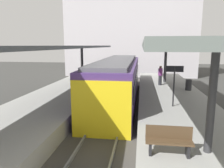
{
  "coord_description": "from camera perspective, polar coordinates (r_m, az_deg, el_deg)",
  "views": [
    {
      "loc": [
        1.68,
        -11.32,
        4.27
      ],
      "look_at": [
        -0.2,
        2.15,
        1.76
      ],
      "focal_mm": 33.6,
      "sensor_mm": 36.0,
      "label": 1
    }
  ],
  "objects": [
    {
      "name": "ground_plane",
      "position": [
        12.21,
        -0.48,
        -10.02
      ],
      "size": [
        80.0,
        80.0,
        0.0
      ],
      "primitive_type": "plane",
      "color": "#383835"
    },
    {
      "name": "platform_left",
      "position": [
        13.13,
        -17.24,
        -6.73
      ],
      "size": [
        4.4,
        28.0,
        1.0
      ],
      "primitive_type": "cube",
      "color": "#9E9E99",
      "rests_on": "ground_plane"
    },
    {
      "name": "platform_right",
      "position": [
        12.11,
        17.79,
        -8.21
      ],
      "size": [
        4.4,
        28.0,
        1.0
      ],
      "primitive_type": "cube",
      "color": "#9E9E99",
      "rests_on": "ground_plane"
    },
    {
      "name": "track_ballast",
      "position": [
        12.18,
        -0.48,
        -9.58
      ],
      "size": [
        3.2,
        28.0,
        0.2
      ],
      "primitive_type": "cube",
      "color": "#423F3D",
      "rests_on": "ground_plane"
    },
    {
      "name": "rail_near_side",
      "position": [
        12.24,
        -3.86,
        -8.65
      ],
      "size": [
        0.08,
        28.0,
        0.14
      ],
      "primitive_type": "cube",
      "color": "slate",
      "rests_on": "track_ballast"
    },
    {
      "name": "rail_far_side",
      "position": [
        12.04,
        2.95,
        -8.97
      ],
      "size": [
        0.08,
        28.0,
        0.14
      ],
      "primitive_type": "cube",
      "color": "slate",
      "rests_on": "track_ballast"
    },
    {
      "name": "commuter_train",
      "position": [
        15.37,
        1.56,
        0.92
      ],
      "size": [
        2.78,
        13.07,
        3.1
      ],
      "color": "#472D6B",
      "rests_on": "track_ballast"
    },
    {
      "name": "canopy_left",
      "position": [
        13.85,
        -15.59,
        9.53
      ],
      "size": [
        4.18,
        21.0,
        3.26
      ],
      "color": "#333335",
      "rests_on": "platform_left"
    },
    {
      "name": "canopy_right",
      "position": [
        12.89,
        17.68,
        9.84
      ],
      "size": [
        4.18,
        21.0,
        3.37
      ],
      "color": "#333335",
      "rests_on": "platform_right"
    },
    {
      "name": "platform_bench",
      "position": [
        6.77,
        15.2,
        -14.42
      ],
      "size": [
        1.4,
        0.41,
        0.86
      ],
      "color": "black",
      "rests_on": "platform_right"
    },
    {
      "name": "platform_sign",
      "position": [
        11.64,
        16.59,
        1.88
      ],
      "size": [
        0.9,
        0.08,
        2.21
      ],
      "color": "#262628",
      "rests_on": "platform_right"
    },
    {
      "name": "litter_bin",
      "position": [
        16.48,
        20.1,
        -0.23
      ],
      "size": [
        0.44,
        0.44,
        0.8
      ],
      "primitive_type": "cylinder",
      "color": "#2D2D30",
      "rests_on": "platform_right"
    },
    {
      "name": "passenger_near_bench",
      "position": [
        17.91,
        13.0,
        2.36
      ],
      "size": [
        0.36,
        0.36,
        1.61
      ],
      "color": "#232328",
      "rests_on": "platform_right"
    },
    {
      "name": "station_building_backdrop",
      "position": [
        31.38,
        5.06,
        12.66
      ],
      "size": [
        18.0,
        6.0,
        11.0
      ],
      "primitive_type": "cube",
      "color": "#B7B2B7",
      "rests_on": "ground_plane"
    }
  ]
}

